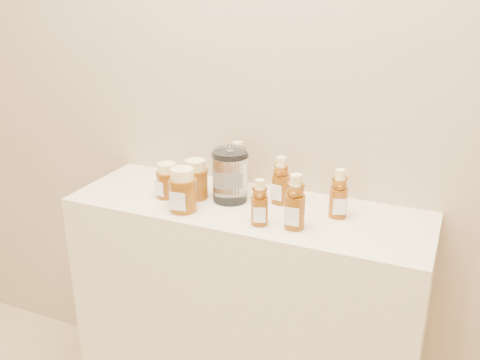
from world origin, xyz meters
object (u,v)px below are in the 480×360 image
at_px(display_table, 246,320).
at_px(honey_jar_left, 167,180).
at_px(bear_bottle_back_left, 238,163).
at_px(bear_bottle_front_left, 260,199).
at_px(glass_canister, 230,174).

distance_m(display_table, honey_jar_left, 0.58).
distance_m(bear_bottle_back_left, bear_bottle_front_left, 0.30).
height_order(bear_bottle_front_left, glass_canister, glass_canister).
relative_size(bear_bottle_back_left, bear_bottle_front_left, 1.20).
height_order(display_table, glass_canister, glass_canister).
xyz_separation_m(honey_jar_left, glass_canister, (0.21, 0.06, 0.04)).
distance_m(honey_jar_left, glass_canister, 0.22).
height_order(bear_bottle_front_left, honey_jar_left, bear_bottle_front_left).
bearing_deg(bear_bottle_front_left, glass_canister, 119.38).
bearing_deg(honey_jar_left, bear_bottle_back_left, 59.53).
relative_size(bear_bottle_front_left, honey_jar_left, 1.36).
xyz_separation_m(bear_bottle_front_left, glass_canister, (-0.16, 0.13, 0.01)).
bearing_deg(glass_canister, honey_jar_left, -164.52).
height_order(display_table, bear_bottle_front_left, bear_bottle_front_left).
bearing_deg(glass_canister, display_table, -17.70).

